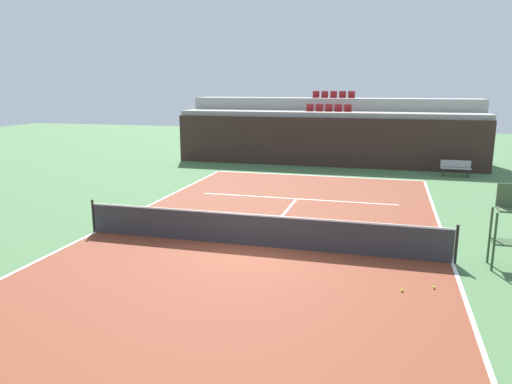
{
  "coord_description": "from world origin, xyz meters",
  "views": [
    {
      "loc": [
        3.59,
        -13.33,
        4.67
      ],
      "look_at": [
        -0.58,
        2.0,
        1.2
      ],
      "focal_mm": 34.22,
      "sensor_mm": 36.0,
      "label": 1
    }
  ],
  "objects_px": {
    "tennis_net": "(257,230)",
    "umpire_chair": "(508,224)",
    "player_bench": "(456,167)",
    "tennis_ball_1": "(402,290)",
    "tennis_ball_0": "(434,287)"
  },
  "relations": [
    {
      "from": "player_bench",
      "to": "tennis_ball_0",
      "type": "relative_size",
      "value": 22.73
    },
    {
      "from": "tennis_net",
      "to": "tennis_ball_0",
      "type": "relative_size",
      "value": 167.88
    },
    {
      "from": "player_bench",
      "to": "tennis_ball_0",
      "type": "xyz_separation_m",
      "value": [
        -2.25,
        -15.65,
        -0.46
      ]
    },
    {
      "from": "tennis_net",
      "to": "tennis_ball_0",
      "type": "xyz_separation_m",
      "value": [
        4.83,
        -1.93,
        -0.47
      ]
    },
    {
      "from": "player_bench",
      "to": "tennis_ball_1",
      "type": "relative_size",
      "value": 22.73
    },
    {
      "from": "tennis_net",
      "to": "umpire_chair",
      "type": "xyz_separation_m",
      "value": [
        6.7,
        0.06,
        0.68
      ]
    },
    {
      "from": "tennis_net",
      "to": "umpire_chair",
      "type": "distance_m",
      "value": 6.73
    },
    {
      "from": "tennis_ball_0",
      "to": "tennis_ball_1",
      "type": "bearing_deg",
      "value": -153.13
    },
    {
      "from": "tennis_net",
      "to": "tennis_ball_1",
      "type": "xyz_separation_m",
      "value": [
        4.1,
        -2.3,
        -0.47
      ]
    },
    {
      "from": "umpire_chair",
      "to": "tennis_ball_1",
      "type": "distance_m",
      "value": 3.69
    },
    {
      "from": "tennis_ball_0",
      "to": "tennis_ball_1",
      "type": "height_order",
      "value": "same"
    },
    {
      "from": "player_bench",
      "to": "tennis_ball_0",
      "type": "height_order",
      "value": "player_bench"
    },
    {
      "from": "player_bench",
      "to": "tennis_ball_0",
      "type": "bearing_deg",
      "value": -98.19
    },
    {
      "from": "tennis_net",
      "to": "umpire_chair",
      "type": "bearing_deg",
      "value": 0.48
    },
    {
      "from": "player_bench",
      "to": "tennis_ball_0",
      "type": "distance_m",
      "value": 15.81
    }
  ]
}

